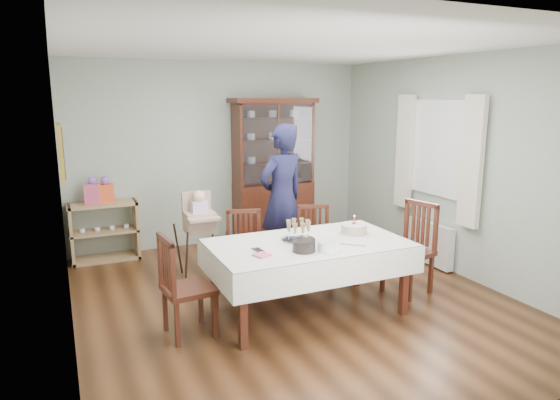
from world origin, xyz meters
TOP-DOWN VIEW (x-y plane):
  - floor at (0.00, 0.00)m, footprint 5.00×5.00m
  - room_shell at (0.00, 0.53)m, footprint 5.00×5.00m
  - dining_table at (-0.01, -0.38)m, footprint 2.01×1.16m
  - china_cabinet at (0.75, 2.26)m, footprint 1.30×0.48m
  - sideboard at (-1.75, 2.28)m, footprint 0.90×0.38m
  - picture_frame at (-2.22, 0.80)m, footprint 0.04×0.48m
  - window at (2.22, 0.30)m, footprint 0.04×1.02m
  - curtain_left at (2.16, -0.32)m, footprint 0.07×0.30m
  - curtain_right at (2.16, 0.92)m, footprint 0.07×0.30m
  - radiator at (2.16, 0.30)m, footprint 0.10×0.80m
  - chair_far_left at (-0.40, 0.43)m, footprint 0.51×0.51m
  - chair_far_right at (0.50, 0.42)m, footprint 0.51×0.51m
  - chair_end_left at (-1.26, -0.35)m, footprint 0.48×0.48m
  - chair_end_right at (1.29, -0.35)m, footprint 0.56×0.56m
  - woman at (0.30, 0.95)m, footprint 0.78×0.63m
  - high_chair at (-0.73, 1.12)m, footprint 0.49×0.49m
  - champagne_tray at (-0.08, -0.29)m, footprint 0.35×0.35m
  - birthday_cake at (0.55, -0.34)m, footprint 0.32×0.32m
  - plate_stack_dark at (-0.19, -0.63)m, footprint 0.28×0.28m
  - plate_stack_white at (0.04, -0.71)m, footprint 0.25×0.25m
  - napkin_stack at (-0.61, -0.60)m, footprint 0.17×0.17m
  - cutlery at (-0.62, -0.43)m, footprint 0.12×0.16m
  - cake_knife at (0.33, -0.64)m, footprint 0.23×0.20m
  - gift_bag_pink at (-1.86, 2.26)m, footprint 0.23×0.18m
  - gift_bag_orange at (-1.70, 2.26)m, footprint 0.20×0.14m

SIDE VIEW (x-z plane):
  - floor at x=0.00m, z-range 0.00..0.00m
  - chair_far_right at x=0.50m, z-range -0.18..0.72m
  - chair_far_left at x=-0.40m, z-range -0.19..0.74m
  - chair_end_left at x=-1.26m, z-range -0.20..0.78m
  - radiator at x=2.16m, z-range 0.02..0.57m
  - chair_end_right at x=1.29m, z-range -0.21..0.82m
  - dining_table at x=-0.01m, z-range 0.00..0.76m
  - sideboard at x=-1.75m, z-range 0.00..0.80m
  - high_chair at x=-0.73m, z-range -0.12..0.97m
  - cutlery at x=-0.62m, z-range 0.76..0.77m
  - cake_knife at x=0.33m, z-range 0.76..0.77m
  - napkin_stack at x=-0.61m, z-range 0.76..0.78m
  - plate_stack_white at x=0.04m, z-range 0.76..0.85m
  - plate_stack_dark at x=-0.19m, z-range 0.76..0.87m
  - birthday_cake at x=0.55m, z-range 0.71..0.93m
  - champagne_tray at x=-0.08m, z-range 0.72..0.93m
  - woman at x=0.30m, z-range 0.00..1.88m
  - gift_bag_orange at x=-1.70m, z-range 0.78..1.14m
  - gift_bag_pink at x=-1.86m, z-range 0.78..1.15m
  - china_cabinet at x=0.75m, z-range 0.04..2.21m
  - curtain_left at x=2.16m, z-range 0.67..2.23m
  - curtain_right at x=2.16m, z-range 0.67..2.23m
  - window at x=2.22m, z-range 0.94..2.16m
  - picture_frame at x=-2.22m, z-range 1.36..1.94m
  - room_shell at x=0.00m, z-range -0.80..4.20m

